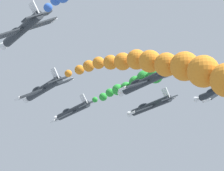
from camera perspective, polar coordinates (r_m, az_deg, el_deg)
airplane_lead at (r=79.89m, az=-4.76°, el=-3.04°), size 8.28×10.35×5.40m
smoke_trail_lead at (r=68.20m, az=2.86°, el=0.36°), size 3.34×13.94×2.42m
airplane_left_inner at (r=68.34m, az=-8.26°, el=-0.44°), size 8.52×10.35×4.98m
smoke_trail_left_inner at (r=44.21m, az=10.67°, el=1.05°), size 4.40×31.13×13.43m
airplane_right_inner at (r=76.81m, az=4.56°, el=-2.45°), size 8.82×10.35×4.36m
airplane_left_outer at (r=65.24m, az=3.87°, el=0.41°), size 8.85×10.35×4.29m
airplane_right_outer at (r=59.18m, az=-10.76°, el=6.52°), size 8.29×10.35×5.39m
airplane_trailing at (r=77.69m, az=12.81°, el=-0.56°), size 8.21×10.35×5.51m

